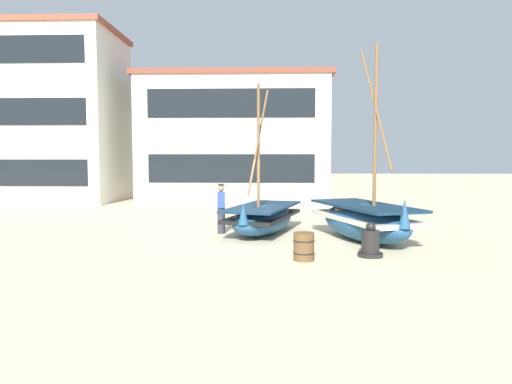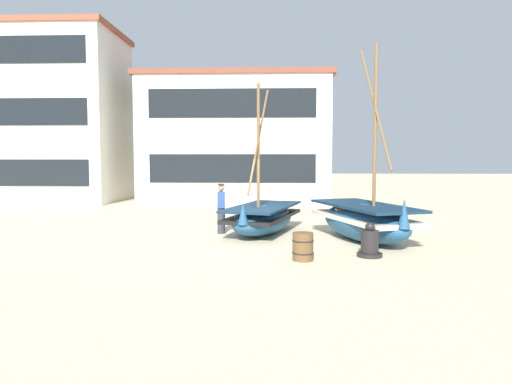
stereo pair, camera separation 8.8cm
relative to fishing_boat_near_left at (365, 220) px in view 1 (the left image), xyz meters
name	(u,v)px [view 1 (the left image)]	position (x,y,z in m)	size (l,w,h in m)	color
ground_plane	(255,238)	(-3.41, 0.44, -0.64)	(120.00, 120.00, 0.00)	beige
fishing_boat_near_left	(365,220)	(0.00, 0.00, 0.00)	(3.02, 4.59, 5.88)	#23517A
fishing_boat_centre_large	(263,218)	(-3.17, 1.30, -0.10)	(2.75, 4.45, 4.96)	#23517A
fisherman_by_hull	(221,209)	(-4.58, 1.24, 0.19)	(0.30, 0.40, 1.68)	#33333D
capstan_winch	(370,243)	(-0.29, -2.30, -0.29)	(0.65, 0.65, 0.90)	black
wooden_barrel	(304,247)	(-2.06, -2.82, -0.29)	(0.56, 0.56, 0.70)	brown
harbor_building_main	(236,138)	(-5.15, 14.52, 3.10)	(11.42, 6.50, 7.45)	silver
harbor_building_annex	(52,116)	(-15.83, 12.80, 4.33)	(8.01, 6.10, 9.93)	silver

